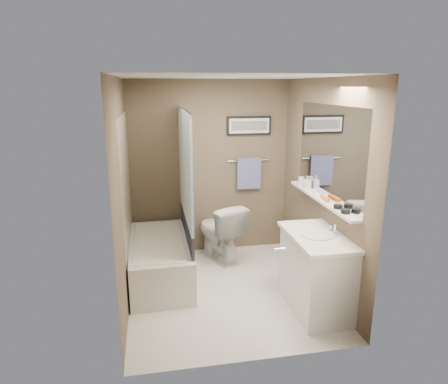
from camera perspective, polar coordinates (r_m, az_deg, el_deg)
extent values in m
plane|color=silver|center=(4.80, 0.34, -13.86)|extent=(2.50, 2.50, 0.00)
cube|color=white|center=(4.20, 0.39, 15.89)|extent=(2.20, 2.50, 0.04)
cube|color=brown|center=(5.53, -2.05, 3.35)|extent=(2.20, 0.04, 2.40)
cube|color=brown|center=(3.20, 4.54, -5.42)|extent=(2.20, 0.04, 2.40)
cube|color=brown|center=(4.28, -13.98, -0.55)|extent=(0.04, 2.50, 2.40)
cube|color=brown|center=(4.67, 13.50, 0.75)|extent=(0.04, 2.50, 2.40)
cube|color=#C5B895|center=(4.82, -13.66, -1.28)|extent=(0.02, 1.55, 2.00)
cylinder|color=silver|center=(4.65, -5.76, 11.66)|extent=(0.02, 1.55, 0.02)
cube|color=white|center=(4.73, -5.56, 3.78)|extent=(0.03, 1.45, 1.28)
cube|color=#22233F|center=(4.95, -5.32, -5.57)|extent=(0.03, 1.45, 0.36)
cube|color=silver|center=(4.45, 14.72, 5.53)|extent=(0.02, 1.60, 1.00)
cube|color=silver|center=(4.54, 13.66, -0.95)|extent=(0.12, 1.60, 0.03)
cylinder|color=silver|center=(5.60, 3.56, 4.52)|extent=(0.60, 0.02, 0.02)
cube|color=#8891C6|center=(5.62, 3.58, 2.68)|extent=(0.34, 0.05, 0.44)
cube|color=black|center=(5.55, 3.59, 9.43)|extent=(0.62, 0.02, 0.26)
cube|color=white|center=(5.53, 3.63, 9.42)|extent=(0.56, 0.00, 0.20)
cube|color=#595959|center=(5.53, 3.64, 9.42)|extent=(0.50, 0.00, 0.13)
cube|color=silver|center=(3.44, 13.49, -7.89)|extent=(0.80, 0.02, 2.00)
cylinder|color=silver|center=(3.37, 7.94, -8.10)|extent=(0.10, 0.02, 0.02)
cube|color=white|center=(5.00, -9.20, -9.59)|extent=(0.74, 1.52, 0.50)
cube|color=white|center=(4.90, -9.33, -6.93)|extent=(0.56, 1.36, 0.02)
imported|color=silver|center=(5.44, -0.66, -5.62)|extent=(0.70, 0.89, 0.80)
cube|color=white|center=(4.37, 12.99, -11.37)|extent=(0.50, 0.90, 0.80)
cube|color=white|center=(4.20, 13.20, -6.25)|extent=(0.54, 0.96, 0.04)
cylinder|color=silver|center=(4.19, 13.09, -5.90)|extent=(0.34, 0.34, 0.01)
cylinder|color=silver|center=(4.26, 15.61, -5.13)|extent=(0.02, 0.02, 0.10)
sphere|color=silver|center=(4.35, 15.02, -4.94)|extent=(0.05, 0.05, 0.05)
cylinder|color=black|center=(4.04, 16.96, -2.65)|extent=(0.09, 0.09, 0.04)
cylinder|color=black|center=(4.17, 15.97, -2.01)|extent=(0.09, 0.09, 0.04)
cylinder|color=orange|center=(4.44, 14.23, -0.86)|extent=(0.06, 0.22, 0.04)
cube|color=#FF9BC2|center=(4.72, 12.64, -0.04)|extent=(0.05, 0.16, 0.01)
cylinder|color=silver|center=(5.05, 11.01, 1.56)|extent=(0.08, 0.08, 0.10)
imported|color=#999999|center=(4.89, 11.77, 1.38)|extent=(0.07, 0.07, 0.15)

